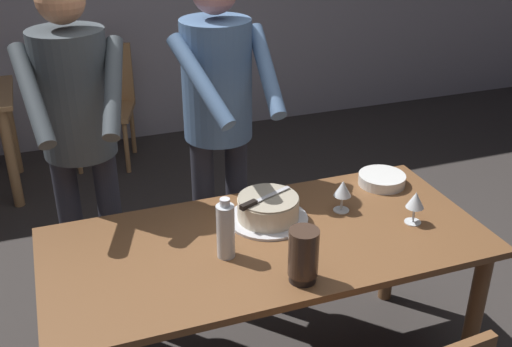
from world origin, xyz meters
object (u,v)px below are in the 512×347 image
Objects in this scene: cake_on_platter at (268,209)px; person_standing_beside at (78,127)px; person_cutting_cake at (219,112)px; background_chair_0 at (104,100)px; wine_glass_far at (343,190)px; plate_stack at (382,179)px; water_bottle at (226,230)px; cake_knife at (256,202)px; wine_glass_near at (415,201)px; hurricane_lamp at (303,255)px; main_dining_table at (267,261)px.

cake_on_platter is 0.91m from person_standing_beside.
background_chair_0 is (-0.33, 2.01, -0.58)m from person_cutting_cake.
plate_stack is at bearing 28.43° from wine_glass_far.
water_bottle is 0.86m from person_standing_beside.
cake_knife is at bearing 42.71° from water_bottle.
plate_stack is at bearing -27.41° from person_cutting_cake.
wine_glass_near is (0.63, -0.20, -0.01)m from cake_knife.
person_cutting_cake reaches higher than hurricane_lamp.
wine_glass_near is 0.97m from person_cutting_cake.
person_cutting_cake is at bearing 90.87° from main_dining_table.
wine_glass_far is (-0.24, 0.19, 0.00)m from wine_glass_near.
water_bottle is 0.15× the size of person_cutting_cake.
hurricane_lamp is (-0.36, -0.40, 0.00)m from wine_glass_far.
plate_stack is 0.87m from hurricane_lamp.
cake_on_platter is at bearing 38.20° from water_bottle.
hurricane_lamp is at bearing -94.29° from cake_on_platter.
wine_glass_far reaches higher than main_dining_table.
person_standing_beside is 1.91× the size of background_chair_0.
main_dining_table is 2.66m from background_chair_0.
wine_glass_far is at bearing -52.52° from person_cutting_cake.
hurricane_lamp is at bearing -160.66° from wine_glass_near.
plate_stack is (0.69, 0.15, -0.09)m from cake_knife.
main_dining_table is at bearing -89.13° from person_cutting_cake.
person_cutting_cake is at bearing 74.99° from water_bottle.
background_chair_0 is (-0.15, 2.69, -0.37)m from water_bottle.
background_chair_0 reaches higher than cake_knife.
cake_on_platter is at bearing -80.88° from background_chair_0.
main_dining_table is 1.03× the size of person_standing_beside.
main_dining_table is at bearing -82.54° from background_chair_0.
water_bottle is at bearing -137.29° from cake_knife.
hurricane_lamp is at bearing -87.97° from person_cutting_cake.
hurricane_lamp is at bearing -85.30° from cake_knife.
person_standing_beside is (-1.32, 0.39, 0.30)m from plate_stack.
water_bottle reaches higher than wine_glass_far.
hurricane_lamp is (0.03, -0.41, -0.01)m from cake_knife.
wine_glass_near is at bearing -7.90° from main_dining_table.
cake_knife is 1.03× the size of water_bottle.
hurricane_lamp is (-0.60, -0.21, 0.00)m from wine_glass_near.
wine_glass_far reaches higher than plate_stack.
water_bottle is 1.19× the size of hurricane_lamp.
plate_stack is 0.93m from water_bottle.
person_cutting_cake is at bearing 97.71° from cake_on_platter.
wine_glass_far is at bearing -151.57° from plate_stack.
background_chair_0 reaches higher than wine_glass_far.
wine_glass_near is at bearing -70.42° from background_chair_0.
wine_glass_far is (0.38, 0.11, 0.21)m from main_dining_table.
person_cutting_cake is (-0.03, 0.92, 0.22)m from hurricane_lamp.
person_standing_beside is (-0.45, 0.70, 0.21)m from water_bottle.
wine_glass_far is at bearing 15.35° from main_dining_table.
wine_glass_near is at bearing -48.18° from person_cutting_cake.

